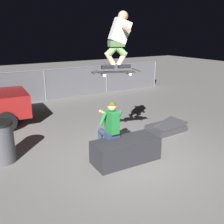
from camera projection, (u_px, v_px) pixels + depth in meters
name	position (u px, v px, depth m)	size (l,w,h in m)	color
ground_plane	(132.00, 159.00, 6.02)	(40.00, 40.00, 0.00)	slate
ledge_box_main	(126.00, 150.00, 5.85)	(1.51, 0.65, 0.52)	#28282D
person_sitting_on_ledge	(110.00, 126.00, 5.93)	(0.59, 0.76, 1.35)	#2D3856
skateboard	(116.00, 72.00, 5.39)	(1.04, 0.44, 0.13)	black
skater_airborne	(119.00, 38.00, 5.20)	(0.64, 0.88, 1.12)	black
kicker_ramp	(166.00, 129.00, 7.70)	(1.18, 0.78, 0.36)	#38383D
trash_bin	(2.00, 142.00, 5.76)	(0.53, 0.53, 0.95)	#47474C
fence_back	(45.00, 84.00, 10.92)	(12.05, 0.05, 1.31)	slate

